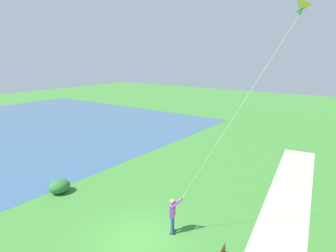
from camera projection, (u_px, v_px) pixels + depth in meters
ground_plane at (138, 239)px, 13.22m from camera, size 120.00×120.00×0.00m
person_kite_flyer at (173, 213)px, 13.46m from camera, size 0.63×0.51×1.83m
flying_kite at (294, 9)px, 10.69m from camera, size 4.17×2.50×8.59m
lakeside_shrub at (60, 186)px, 17.65m from camera, size 1.12×1.31×0.83m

